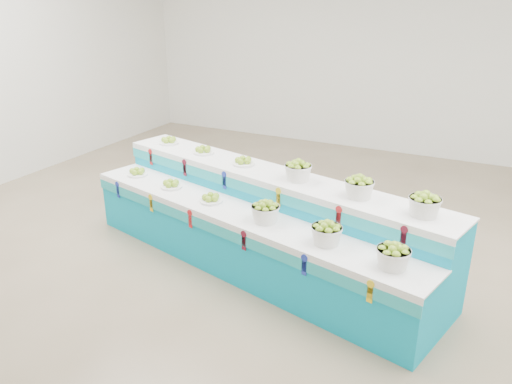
% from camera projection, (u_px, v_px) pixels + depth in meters
% --- Properties ---
extents(ground, '(10.00, 10.00, 0.00)m').
position_uv_depth(ground, '(272.00, 262.00, 5.92)').
color(ground, '#77654C').
rests_on(ground, ground).
extents(back_wall, '(10.00, 0.00, 10.00)m').
position_uv_depth(back_wall, '(389.00, 45.00, 9.33)').
color(back_wall, silver).
rests_on(back_wall, ground).
extents(display_stand, '(4.55, 2.18, 1.02)m').
position_uv_depth(display_stand, '(256.00, 222.00, 5.73)').
color(display_stand, '#079DC5').
rests_on(display_stand, ground).
extents(plate_lower_left, '(0.32, 0.32, 0.10)m').
position_uv_depth(plate_lower_left, '(137.00, 172.00, 6.53)').
color(plate_lower_left, white).
rests_on(plate_lower_left, display_stand).
extents(plate_lower_mid, '(0.32, 0.32, 0.10)m').
position_uv_depth(plate_lower_mid, '(171.00, 184.00, 6.12)').
color(plate_lower_mid, white).
rests_on(plate_lower_mid, display_stand).
extents(plate_lower_right, '(0.32, 0.32, 0.10)m').
position_uv_depth(plate_lower_right, '(211.00, 198.00, 5.71)').
color(plate_lower_right, white).
rests_on(plate_lower_right, display_stand).
extents(basket_lower_left, '(0.36, 0.36, 0.22)m').
position_uv_depth(basket_lower_left, '(265.00, 212.00, 5.20)').
color(basket_lower_left, silver).
rests_on(basket_lower_left, display_stand).
extents(basket_lower_mid, '(0.36, 0.36, 0.22)m').
position_uv_depth(basket_lower_mid, '(327.00, 233.00, 4.75)').
color(basket_lower_mid, silver).
rests_on(basket_lower_mid, display_stand).
extents(basket_lower_right, '(0.36, 0.36, 0.22)m').
position_uv_depth(basket_lower_right, '(393.00, 256.00, 4.34)').
color(basket_lower_right, silver).
rests_on(basket_lower_right, display_stand).
extents(plate_upper_left, '(0.32, 0.32, 0.10)m').
position_uv_depth(plate_upper_left, '(169.00, 140.00, 6.80)').
color(plate_upper_left, white).
rests_on(plate_upper_left, display_stand).
extents(plate_upper_mid, '(0.32, 0.32, 0.10)m').
position_uv_depth(plate_upper_mid, '(203.00, 150.00, 6.40)').
color(plate_upper_mid, white).
rests_on(plate_upper_mid, display_stand).
extents(plate_upper_right, '(0.32, 0.32, 0.10)m').
position_uv_depth(plate_upper_right, '(243.00, 161.00, 5.98)').
color(plate_upper_right, white).
rests_on(plate_upper_right, display_stand).
extents(basket_upper_left, '(0.36, 0.36, 0.22)m').
position_uv_depth(basket_upper_left, '(298.00, 171.00, 5.47)').
color(basket_upper_left, silver).
rests_on(basket_upper_left, display_stand).
extents(basket_upper_mid, '(0.36, 0.36, 0.22)m').
position_uv_depth(basket_upper_mid, '(359.00, 187.00, 5.02)').
color(basket_upper_mid, silver).
rests_on(basket_upper_mid, display_stand).
extents(basket_upper_right, '(0.36, 0.36, 0.22)m').
position_uv_depth(basket_upper_right, '(425.00, 204.00, 4.61)').
color(basket_upper_right, silver).
rests_on(basket_upper_right, display_stand).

